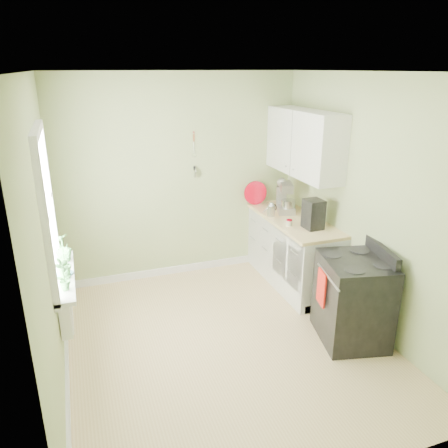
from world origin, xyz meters
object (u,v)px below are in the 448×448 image
object	(u,v)px
stand_mixer	(285,198)
stove	(353,299)
coffee_maker	(313,215)
kettle	(271,209)

from	to	relation	value
stand_mixer	stove	bearing A→B (deg)	-91.00
stove	coffee_maker	xyz separation A→B (m)	(0.04, 0.96, 0.62)
stove	kettle	bearing A→B (deg)	98.40
stove	coffee_maker	world-z (taller)	coffee_maker
stand_mixer	coffee_maker	world-z (taller)	stand_mixer
kettle	coffee_maker	size ratio (longest dim) A/B	0.50
stand_mixer	coffee_maker	distance (m)	0.69
coffee_maker	stand_mixer	bearing A→B (deg)	91.22
kettle	stand_mixer	bearing A→B (deg)	22.29
kettle	coffee_maker	distance (m)	0.65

